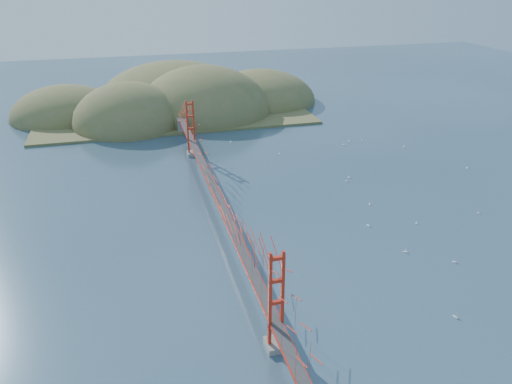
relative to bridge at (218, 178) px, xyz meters
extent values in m
plane|color=#2F495F|center=(0.00, -0.18, -7.01)|extent=(320.00, 320.00, 0.00)
cube|color=gray|center=(0.00, -30.18, -6.66)|extent=(2.00, 2.40, 0.70)
cube|color=gray|center=(0.00, 29.82, -6.66)|extent=(2.00, 2.40, 0.70)
cube|color=red|center=(0.00, -0.18, -3.71)|extent=(1.40, 92.00, 0.16)
cube|color=red|center=(0.00, -0.18, -3.91)|extent=(1.33, 92.00, 0.24)
cube|color=#38383A|center=(0.00, -0.18, -3.61)|extent=(1.19, 92.00, 0.03)
cube|color=gray|center=(0.00, 45.82, -5.36)|extent=(2.20, 2.60, 3.30)
cube|color=brown|center=(0.00, 63.82, -6.76)|extent=(70.00, 40.00, 0.60)
ellipsoid|color=brown|center=(-12.00, 55.82, -7.01)|extent=(28.00, 28.00, 21.00)
ellipsoid|color=brown|center=(8.00, 61.82, -7.01)|extent=(36.00, 36.00, 25.00)
ellipsoid|color=brown|center=(26.00, 69.82, -7.01)|extent=(32.00, 32.00, 18.00)
ellipsoid|color=brown|center=(-28.00, 67.82, -7.01)|extent=(28.00, 28.00, 16.00)
ellipsoid|color=brown|center=(2.00, 77.82, -7.01)|extent=(44.00, 44.00, 22.00)
cube|color=white|center=(35.62, 29.18, -6.94)|extent=(0.57, 0.59, 0.11)
cylinder|color=white|center=(35.62, 29.18, -6.60)|extent=(0.02, 0.02, 0.68)
cube|color=white|center=(23.15, -16.73, -6.94)|extent=(0.65, 0.44, 0.11)
cylinder|color=white|center=(23.15, -16.73, -6.60)|extent=(0.02, 0.02, 0.68)
cube|color=white|center=(21.70, -8.31, -6.95)|extent=(0.35, 0.60, 0.10)
cylinder|color=white|center=(21.70, -8.31, -6.64)|extent=(0.02, 0.02, 0.62)
cube|color=white|center=(21.33, -30.84, -6.95)|extent=(0.35, 0.60, 0.10)
cylinder|color=white|center=(21.33, -30.84, -6.64)|extent=(0.02, 0.02, 0.62)
cube|color=white|center=(38.81, 29.08, -6.95)|extent=(0.31, 0.54, 0.09)
cylinder|color=white|center=(38.81, 29.08, -6.67)|extent=(0.01, 0.01, 0.56)
cube|color=white|center=(25.65, 8.47, -6.95)|extent=(0.51, 0.44, 0.09)
cylinder|color=white|center=(25.65, 8.47, -6.67)|extent=(0.01, 0.01, 0.56)
cube|color=white|center=(9.70, 36.04, -6.95)|extent=(0.54, 0.25, 0.09)
cylinder|color=white|center=(9.70, 36.04, -6.67)|extent=(0.02, 0.02, 0.57)
cube|color=white|center=(25.32, -1.52, -6.95)|extent=(0.30, 0.54, 0.09)
cylinder|color=white|center=(25.32, -1.52, -6.67)|extent=(0.01, 0.01, 0.56)
cube|color=white|center=(51.43, 8.38, -6.95)|extent=(0.24, 0.54, 0.09)
cylinder|color=white|center=(51.43, 8.38, -6.67)|extent=(0.02, 0.02, 0.57)
cube|color=white|center=(29.24, -9.60, -6.96)|extent=(0.40, 0.50, 0.09)
cylinder|color=white|center=(29.24, -9.60, -6.69)|extent=(0.01, 0.01, 0.53)
cube|color=white|center=(17.96, 25.63, -6.95)|extent=(0.57, 0.46, 0.10)
cylinder|color=white|center=(17.96, 25.63, -6.64)|extent=(0.02, 0.02, 0.61)
cube|color=white|center=(26.80, 9.97, -6.95)|extent=(0.33, 0.59, 0.10)
cylinder|color=white|center=(26.80, 9.97, -6.64)|extent=(0.02, 0.02, 0.61)
cube|color=white|center=(28.25, -20.74, -6.95)|extent=(0.52, 0.52, 0.10)
cylinder|color=white|center=(28.25, -20.74, -6.64)|extent=(0.02, 0.02, 0.61)
cube|color=white|center=(33.47, 27.48, -6.94)|extent=(0.62, 0.37, 0.11)
cylinder|color=white|center=(33.47, 27.48, -6.62)|extent=(0.02, 0.02, 0.65)
cube|color=white|center=(45.78, 22.61, -6.94)|extent=(0.65, 0.44, 0.11)
cylinder|color=white|center=(45.78, 22.61, -6.60)|extent=(0.02, 0.02, 0.68)
cube|color=white|center=(40.85, -9.00, -6.96)|extent=(0.37, 0.50, 0.09)
cylinder|color=white|center=(40.85, -9.00, -6.69)|extent=(0.01, 0.01, 0.53)
camera|label=1|loc=(-12.51, -69.21, 29.84)|focal=35.00mm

